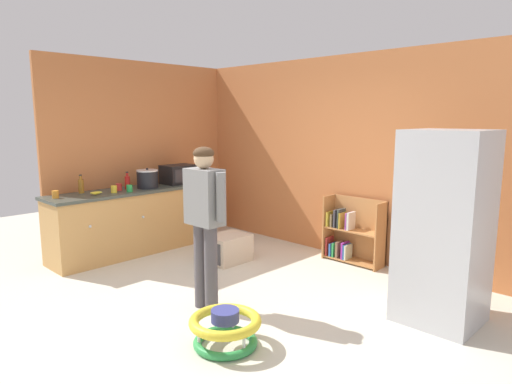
# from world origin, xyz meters

# --- Properties ---
(ground_plane) EXTENTS (12.00, 12.00, 0.00)m
(ground_plane) POSITION_xyz_m (0.00, 0.00, 0.00)
(ground_plane) COLOR beige
(ground_plane) RESTS_ON ground
(back_wall) EXTENTS (5.20, 0.06, 2.70)m
(back_wall) POSITION_xyz_m (0.00, 2.33, 1.35)
(back_wall) COLOR #C06F3D
(back_wall) RESTS_ON ground
(left_side_wall) EXTENTS (0.06, 2.99, 2.70)m
(left_side_wall) POSITION_xyz_m (-2.63, 0.80, 1.35)
(left_side_wall) COLOR #C2713F
(left_side_wall) RESTS_ON ground
(kitchen_counter) EXTENTS (0.65, 2.28, 0.90)m
(kitchen_counter) POSITION_xyz_m (-2.20, 0.33, 0.45)
(kitchen_counter) COLOR tan
(kitchen_counter) RESTS_ON ground
(refrigerator) EXTENTS (0.73, 0.68, 1.78)m
(refrigerator) POSITION_xyz_m (1.79, 1.21, 0.89)
(refrigerator) COLOR #B7BABF
(refrigerator) RESTS_ON ground
(bookshelf) EXTENTS (0.80, 0.28, 0.85)m
(bookshelf) POSITION_xyz_m (0.23, 2.14, 0.37)
(bookshelf) COLOR #B97942
(bookshelf) RESTS_ON ground
(standing_person) EXTENTS (0.57, 0.22, 1.61)m
(standing_person) POSITION_xyz_m (0.02, -0.15, 0.97)
(standing_person) COLOR #504B50
(standing_person) RESTS_ON ground
(baby_walker) EXTENTS (0.60, 0.60, 0.32)m
(baby_walker) POSITION_xyz_m (0.72, -0.52, 0.16)
(baby_walker) COLOR green
(baby_walker) RESTS_ON ground
(pet_carrier) EXTENTS (0.42, 0.55, 0.36)m
(pet_carrier) POSITION_xyz_m (-0.92, 0.99, 0.18)
(pet_carrier) COLOR beige
(pet_carrier) RESTS_ON ground
(microwave) EXTENTS (0.37, 0.48, 0.28)m
(microwave) POSITION_xyz_m (-2.19, 1.16, 1.04)
(microwave) COLOR black
(microwave) RESTS_ON kitchen_counter
(crock_pot) EXTENTS (0.30, 0.30, 0.29)m
(crock_pot) POSITION_xyz_m (-2.13, 0.58, 1.03)
(crock_pot) COLOR black
(crock_pot) RESTS_ON kitchen_counter
(banana_bunch) EXTENTS (0.12, 0.16, 0.04)m
(banana_bunch) POSITION_xyz_m (-2.10, -0.20, 0.93)
(banana_bunch) COLOR yellow
(banana_bunch) RESTS_ON kitchen_counter
(amber_bottle) EXTENTS (0.07, 0.07, 0.25)m
(amber_bottle) POSITION_xyz_m (-2.38, -0.27, 1.00)
(amber_bottle) COLOR #9E661E
(amber_bottle) RESTS_ON kitchen_counter
(ketchup_bottle) EXTENTS (0.07, 0.07, 0.25)m
(ketchup_bottle) POSITION_xyz_m (-2.24, 0.33, 1.00)
(ketchup_bottle) COLOR red
(ketchup_bottle) RESTS_ON kitchen_counter
(green_cup) EXTENTS (0.08, 0.08, 0.09)m
(green_cup) POSITION_xyz_m (-2.02, 0.23, 0.95)
(green_cup) COLOR green
(green_cup) RESTS_ON kitchen_counter
(red_cup) EXTENTS (0.08, 0.08, 0.09)m
(red_cup) POSITION_xyz_m (-2.22, 0.18, 0.95)
(red_cup) COLOR red
(red_cup) RESTS_ON kitchen_counter
(yellow_cup) EXTENTS (0.08, 0.08, 0.09)m
(yellow_cup) POSITION_xyz_m (-2.10, 0.05, 0.95)
(yellow_cup) COLOR yellow
(yellow_cup) RESTS_ON kitchen_counter
(orange_cup) EXTENTS (0.08, 0.08, 0.09)m
(orange_cup) POSITION_xyz_m (-2.25, -0.66, 0.95)
(orange_cup) COLOR orange
(orange_cup) RESTS_ON kitchen_counter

